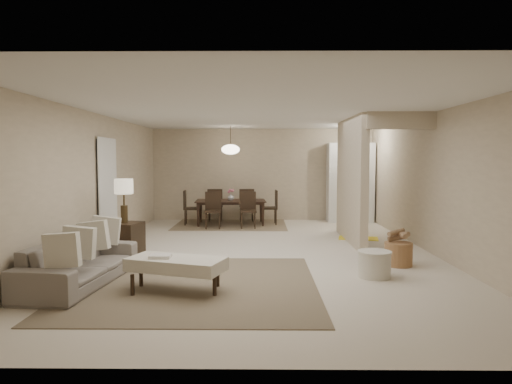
{
  "coord_description": "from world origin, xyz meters",
  "views": [
    {
      "loc": [
        -0.03,
        -8.03,
        1.68
      ],
      "look_at": [
        -0.13,
        0.64,
        1.05
      ],
      "focal_mm": 32.0,
      "sensor_mm": 36.0,
      "label": 1
    }
  ],
  "objects_px": {
    "ottoman_bench": "(176,265)",
    "wicker_basket": "(398,254)",
    "pantry_cabinet": "(350,183)",
    "side_table": "(125,239)",
    "dining_table": "(231,213)",
    "sofa": "(80,263)",
    "round_pouf": "(374,264)"
  },
  "relations": [
    {
      "from": "ottoman_bench",
      "to": "wicker_basket",
      "type": "xyz_separation_m",
      "value": [
        3.24,
        1.45,
        -0.16
      ]
    },
    {
      "from": "wicker_basket",
      "to": "ottoman_bench",
      "type": "bearing_deg",
      "value": -155.89
    },
    {
      "from": "pantry_cabinet",
      "to": "ottoman_bench",
      "type": "height_order",
      "value": "pantry_cabinet"
    },
    {
      "from": "pantry_cabinet",
      "to": "side_table",
      "type": "height_order",
      "value": "pantry_cabinet"
    },
    {
      "from": "dining_table",
      "to": "side_table",
      "type": "bearing_deg",
      "value": -116.37
    },
    {
      "from": "sofa",
      "to": "wicker_basket",
      "type": "height_order",
      "value": "sofa"
    },
    {
      "from": "side_table",
      "to": "round_pouf",
      "type": "height_order",
      "value": "side_table"
    },
    {
      "from": "side_table",
      "to": "pantry_cabinet",
      "type": "bearing_deg",
      "value": 42.63
    },
    {
      "from": "pantry_cabinet",
      "to": "dining_table",
      "type": "distance_m",
      "value": 3.3
    },
    {
      "from": "round_pouf",
      "to": "side_table",
      "type": "bearing_deg",
      "value": 160.61
    },
    {
      "from": "sofa",
      "to": "side_table",
      "type": "height_order",
      "value": "sofa"
    },
    {
      "from": "sofa",
      "to": "pantry_cabinet",
      "type": "bearing_deg",
      "value": -31.6
    },
    {
      "from": "wicker_basket",
      "to": "dining_table",
      "type": "relative_size",
      "value": 0.24
    },
    {
      "from": "pantry_cabinet",
      "to": "wicker_basket",
      "type": "xyz_separation_m",
      "value": [
        -0.22,
        -5.07,
        -0.87
      ]
    },
    {
      "from": "pantry_cabinet",
      "to": "ottoman_bench",
      "type": "xyz_separation_m",
      "value": [
        -3.45,
        -6.52,
        -0.7
      ]
    },
    {
      "from": "pantry_cabinet",
      "to": "ottoman_bench",
      "type": "distance_m",
      "value": 7.41
    },
    {
      "from": "ottoman_bench",
      "to": "side_table",
      "type": "xyz_separation_m",
      "value": [
        -1.3,
        2.14,
        -0.06
      ]
    },
    {
      "from": "sofa",
      "to": "side_table",
      "type": "distance_m",
      "value": 1.85
    },
    {
      "from": "side_table",
      "to": "round_pouf",
      "type": "bearing_deg",
      "value": -19.39
    },
    {
      "from": "pantry_cabinet",
      "to": "dining_table",
      "type": "bearing_deg",
      "value": -168.93
    },
    {
      "from": "sofa",
      "to": "side_table",
      "type": "bearing_deg",
      "value": 4.52
    },
    {
      "from": "sofa",
      "to": "wicker_basket",
      "type": "bearing_deg",
      "value": -69.85
    },
    {
      "from": "round_pouf",
      "to": "pantry_cabinet",
      "type": "bearing_deg",
      "value": 82.43
    },
    {
      "from": "sofa",
      "to": "ottoman_bench",
      "type": "xyz_separation_m",
      "value": [
        1.35,
        -0.3,
        0.05
      ]
    },
    {
      "from": "round_pouf",
      "to": "dining_table",
      "type": "distance_m",
      "value": 5.68
    },
    {
      "from": "wicker_basket",
      "to": "sofa",
      "type": "bearing_deg",
      "value": -165.93
    },
    {
      "from": "wicker_basket",
      "to": "side_table",
      "type": "bearing_deg",
      "value": 171.29
    },
    {
      "from": "sofa",
      "to": "wicker_basket",
      "type": "distance_m",
      "value": 4.73
    },
    {
      "from": "pantry_cabinet",
      "to": "sofa",
      "type": "xyz_separation_m",
      "value": [
        -4.8,
        -6.22,
        -0.75
      ]
    },
    {
      "from": "ottoman_bench",
      "to": "wicker_basket",
      "type": "height_order",
      "value": "ottoman_bench"
    },
    {
      "from": "round_pouf",
      "to": "sofa",
      "type": "bearing_deg",
      "value": -173.74
    },
    {
      "from": "sofa",
      "to": "round_pouf",
      "type": "bearing_deg",
      "value": -77.67
    }
  ]
}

